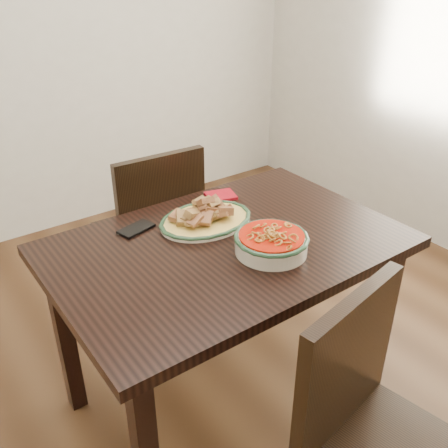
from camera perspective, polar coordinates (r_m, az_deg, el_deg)
floor at (r=2.31m, az=-0.19°, el=-16.47°), size 3.50×3.50×0.00m
wall_back at (r=3.24m, az=-20.03°, el=21.08°), size 3.50×0.10×2.60m
dining_table at (r=1.80m, az=0.38°, el=-4.66°), size 1.21×0.81×0.75m
chair_far at (r=2.38m, az=-8.05°, el=-0.28°), size 0.44×0.44×0.89m
chair_near at (r=1.52m, az=16.70°, el=-21.60°), size 0.49×0.49×0.89m
fish_plate at (r=1.84m, az=-2.11°, el=1.36°), size 0.36×0.28×0.11m
noodle_bowl at (r=1.67m, az=5.43°, el=-1.90°), size 0.25×0.25×0.08m
smartphone at (r=1.84m, az=-10.01°, el=-0.54°), size 0.14×0.10×0.01m
napkin at (r=2.06m, az=-0.38°, el=3.25°), size 0.14×0.13×0.01m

